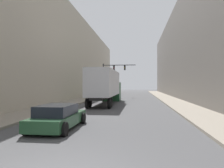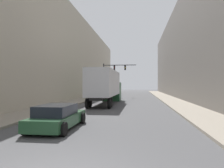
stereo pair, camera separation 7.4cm
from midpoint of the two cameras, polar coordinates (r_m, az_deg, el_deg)
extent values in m
cube|color=gray|center=(35.26, 14.47, -3.81)|extent=(3.06, 80.00, 0.15)
cube|color=gray|center=(35.99, -6.67, -3.75)|extent=(3.06, 80.00, 0.15)
cube|color=#66605B|center=(36.49, 21.61, 8.70)|extent=(6.00, 80.00, 15.88)
cube|color=#BCB29E|center=(37.58, -13.45, 7.32)|extent=(6.00, 80.00, 14.43)
cube|color=silver|center=(25.06, -2.05, 0.29)|extent=(2.47, 10.33, 2.84)
cube|color=black|center=(25.09, -2.05, -3.30)|extent=(1.23, 10.33, 0.24)
cube|color=#1E512D|center=(31.54, -0.17, -1.99)|extent=(2.47, 2.75, 2.64)
cylinder|color=black|center=(21.46, -6.60, -5.03)|extent=(0.25, 1.00, 1.00)
cylinder|color=black|center=(21.05, -0.84, -5.12)|extent=(0.25, 1.00, 1.00)
cylinder|color=black|center=(22.62, -5.88, -4.78)|extent=(0.25, 1.00, 1.00)
cylinder|color=black|center=(22.24, -0.42, -4.86)|extent=(0.25, 1.00, 1.00)
cylinder|color=black|center=(31.73, -2.11, -3.46)|extent=(0.25, 1.00, 1.00)
cylinder|color=black|center=(31.46, 1.79, -3.48)|extent=(0.25, 1.00, 1.00)
cube|color=#234C2D|center=(12.05, -13.97, -9.03)|extent=(1.79, 4.58, 0.57)
cube|color=#1E232D|center=(11.76, -14.37, -6.56)|extent=(1.58, 2.52, 0.53)
cylinder|color=black|center=(13.86, -15.08, -8.45)|extent=(0.25, 0.64, 0.64)
cylinder|color=black|center=(13.29, -7.83, -8.81)|extent=(0.25, 0.64, 0.64)
cylinder|color=black|center=(10.93, -21.69, -10.68)|extent=(0.25, 0.64, 0.64)
cylinder|color=black|center=(10.21, -12.66, -11.45)|extent=(0.25, 0.64, 0.64)
cylinder|color=black|center=(41.91, -2.34, 0.99)|extent=(0.20, 0.20, 6.34)
cube|color=black|center=(41.68, 1.88, 4.96)|extent=(6.20, 0.12, 0.12)
cube|color=black|center=(41.74, 0.47, 4.25)|extent=(0.30, 0.24, 0.90)
sphere|color=red|center=(41.60, 0.44, 4.26)|extent=(0.18, 0.18, 0.18)
cube|color=black|center=(41.56, 3.31, 4.27)|extent=(0.30, 0.24, 0.90)
sphere|color=gold|center=(41.42, 3.29, 4.28)|extent=(0.18, 0.18, 0.18)
camera|label=1|loc=(0.04, -90.10, 0.00)|focal=35.00mm
camera|label=2|loc=(0.04, 89.90, 0.00)|focal=35.00mm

